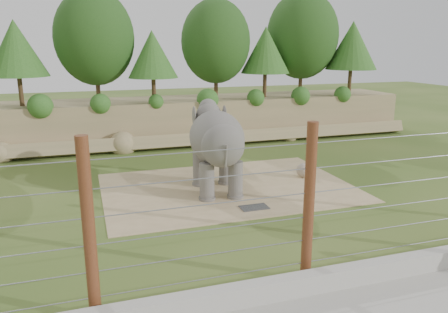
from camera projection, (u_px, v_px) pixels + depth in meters
name	position (u px, v px, depth m)	size (l,w,h in m)	color
ground	(242.00, 215.00, 14.98)	(90.00, 90.00, 0.00)	#36561B
back_embankment	(178.00, 75.00, 25.85)	(30.00, 5.52, 8.77)	#877C54
dirt_patch	(228.00, 187.00, 17.90)	(10.00, 7.00, 0.02)	tan
drain_grate	(254.00, 207.00, 15.62)	(1.00, 0.60, 0.03)	#262628
elephant	(217.00, 150.00, 17.01)	(1.79, 4.18, 3.38)	#68635D
stone_ball	(303.00, 170.00, 19.19)	(0.62, 0.62, 0.62)	gray
retaining_wall	(316.00, 281.00, 10.32)	(26.00, 0.35, 0.50)	#B6B3A9
barrier_fence	(309.00, 205.00, 10.34)	(20.26, 0.26, 4.00)	#501F12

